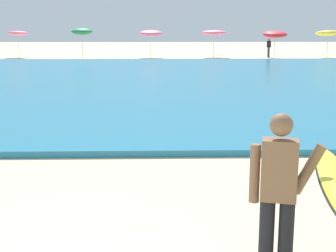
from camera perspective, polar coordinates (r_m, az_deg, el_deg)
The scene contains 9 objects.
sea at distance 23.31m, azimuth -4.28°, elevation 5.57°, with size 120.00×28.00×0.14m, color teal.
surfer_with_board at distance 4.79m, azimuth 16.13°, elevation -6.87°, with size 1.27×2.71×1.73m.
beach_umbrella_0 at distance 43.16m, azimuth -17.35°, elevation 10.42°, with size 1.76×1.79×2.26m.
beach_umbrella_1 at distance 40.42m, azimuth -10.16°, elevation 10.94°, with size 1.71×1.72×2.44m.
beach_umbrella_2 at distance 41.10m, azimuth -2.07°, elevation 10.92°, with size 2.00×2.03×2.34m.
beach_umbrella_3 at distance 41.61m, azimuth 5.45°, elevation 10.93°, with size 2.16×2.16×2.29m.
beach_umbrella_4 at distance 41.30m, azimuth 12.54°, elevation 10.56°, with size 2.01×2.05×2.31m.
beach_umbrella_5 at distance 43.29m, azimuth 18.45°, elevation 10.39°, with size 2.16×2.19×2.33m.
beachgoer_near_row_left at distance 41.95m, azimuth 11.84°, elevation 9.10°, with size 0.32×0.20×1.58m.
Camera 1 is at (1.13, -3.37, 2.52)m, focal length 51.49 mm.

